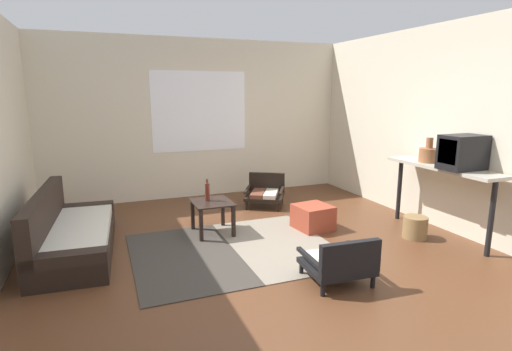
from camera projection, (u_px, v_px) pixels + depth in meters
The scene contains 14 objects.
ground_plane at pixel (267, 259), 4.46m from camera, with size 7.80×7.80×0.00m, color #56331E.
far_wall_with_window at pixel (199, 119), 6.97m from camera, with size 5.60×0.13×2.70m.
side_wall_right at pixel (441, 127), 5.40m from camera, with size 0.12×6.60×2.70m, color beige.
area_rug at pixel (234, 250), 4.69m from camera, with size 2.31×1.91×0.01m.
couch at pixel (70, 235), 4.58m from camera, with size 0.89×2.00×0.72m.
coffee_table at pixel (212, 208), 5.19m from camera, with size 0.50×0.55×0.43m.
armchair_by_window at pixel (265, 191), 6.52m from camera, with size 0.81×0.81×0.50m.
armchair_striped_foreground at pixel (340, 262), 3.83m from camera, with size 0.64×0.60×0.49m.
ottoman_orange at pixel (313, 217), 5.39m from camera, with size 0.45×0.45×0.33m, color #993D28.
console_shelf at pixel (442, 174), 5.04m from camera, with size 0.40×1.59×0.91m.
crt_television at pixel (463, 152), 4.72m from camera, with size 0.49×0.33×0.41m.
clay_vase at pixel (429, 154), 5.22m from camera, with size 0.24×0.24×0.32m.
glass_bottle at pixel (207, 192), 5.19m from camera, with size 0.06×0.06×0.29m.
wicker_basket at pixel (415, 227), 5.06m from camera, with size 0.30×0.30×0.28m, color olive.
Camera 1 is at (-1.64, -3.84, 1.82)m, focal length 28.17 mm.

